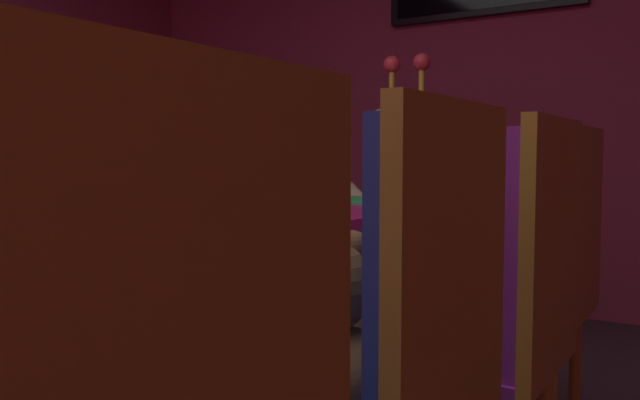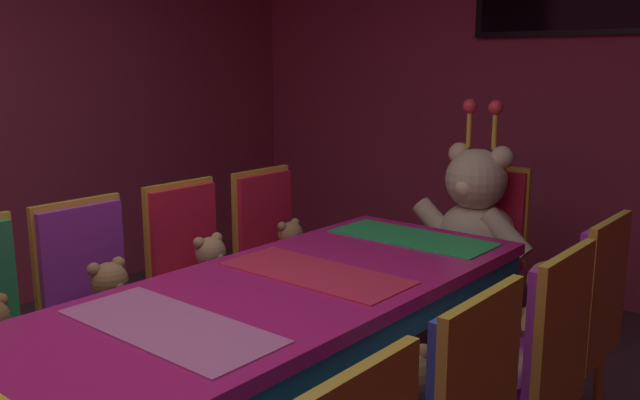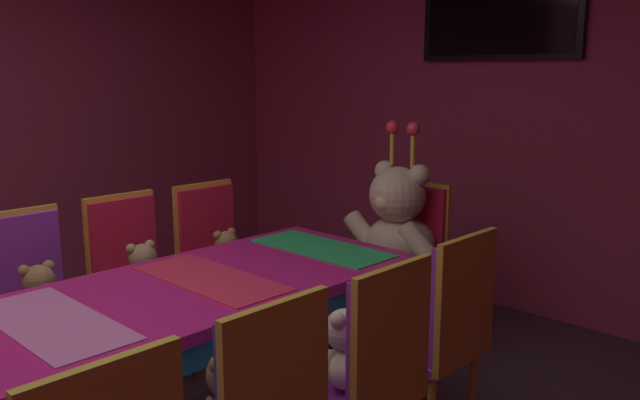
% 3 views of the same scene
% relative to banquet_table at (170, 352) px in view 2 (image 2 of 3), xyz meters
% --- Properties ---
extents(wall_back, '(5.20, 0.12, 2.80)m').
position_rel_banquet_table_xyz_m(wall_back, '(0.00, 3.20, 0.74)').
color(wall_back, '#99334C').
rests_on(wall_back, ground_plane).
extents(banquet_table, '(0.90, 3.32, 0.75)m').
position_rel_banquet_table_xyz_m(banquet_table, '(0.00, 0.00, 0.00)').
color(banquet_table, '#C61E72').
rests_on(banquet_table, ground_plane).
extents(chair_left_3, '(0.42, 0.41, 0.98)m').
position_rel_banquet_table_xyz_m(chair_left_3, '(-0.85, 0.24, -0.06)').
color(chair_left_3, purple).
rests_on(chair_left_3, ground_plane).
extents(teddy_left_3, '(0.25, 0.32, 0.30)m').
position_rel_banquet_table_xyz_m(teddy_left_3, '(-0.70, 0.24, -0.07)').
color(teddy_left_3, '#9E7247').
rests_on(teddy_left_3, chair_left_3).
extents(chair_left_4, '(0.42, 0.41, 0.98)m').
position_rel_banquet_table_xyz_m(chair_left_4, '(-0.86, 0.80, -0.06)').
color(chair_left_4, red).
rests_on(chair_left_4, ground_plane).
extents(teddy_left_4, '(0.24, 0.31, 0.30)m').
position_rel_banquet_table_xyz_m(teddy_left_4, '(-0.72, 0.80, -0.07)').
color(teddy_left_4, tan).
rests_on(teddy_left_4, chair_left_4).
extents(chair_left_5, '(0.42, 0.41, 0.98)m').
position_rel_banquet_table_xyz_m(chair_left_5, '(-0.84, 1.33, -0.06)').
color(chair_left_5, red).
rests_on(chair_left_5, ground_plane).
extents(teddy_left_5, '(0.22, 0.29, 0.27)m').
position_rel_banquet_table_xyz_m(teddy_left_5, '(-0.69, 1.33, -0.08)').
color(teddy_left_5, '#9E7247').
rests_on(teddy_left_5, chair_left_5).
extents(chair_right_4, '(0.42, 0.41, 0.98)m').
position_rel_banquet_table_xyz_m(chair_right_4, '(0.87, 0.78, -0.06)').
color(chair_right_4, purple).
rests_on(chair_right_4, ground_plane).
extents(teddy_right_4, '(0.26, 0.34, 0.32)m').
position_rel_banquet_table_xyz_m(teddy_right_4, '(0.72, 0.78, -0.06)').
color(teddy_right_4, beige).
rests_on(teddy_right_4, chair_right_4).
extents(chair_right_5, '(0.42, 0.41, 0.98)m').
position_rel_banquet_table_xyz_m(chair_right_5, '(0.83, 1.32, -0.06)').
color(chair_right_5, purple).
rests_on(chair_right_5, ground_plane).
extents(teddy_right_5, '(0.27, 0.35, 0.33)m').
position_rel_banquet_table_xyz_m(teddy_right_5, '(0.69, 1.32, -0.06)').
color(teddy_right_5, olive).
rests_on(teddy_right_5, chair_right_5).
extents(throne_chair, '(0.41, 0.42, 0.98)m').
position_rel_banquet_table_xyz_m(throne_chair, '(0.00, 2.20, -0.06)').
color(throne_chair, red).
rests_on(throne_chair, ground_plane).
extents(king_teddy_bear, '(0.70, 0.54, 0.90)m').
position_rel_banquet_table_xyz_m(king_teddy_bear, '(0.00, 2.03, 0.09)').
color(king_teddy_bear, beige).
rests_on(king_teddy_bear, throne_chair).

